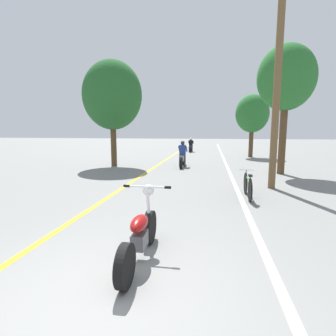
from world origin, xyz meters
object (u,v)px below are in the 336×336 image
Objects in this scene: utility_pole at (277,81)px; roadside_tree_left at (112,95)px; motorcycle_rider_far at (191,146)px; motorcycle_foreground at (140,234)px; roadside_tree_right_far at (252,114)px; bicycle_parked at (248,186)px; roadside_tree_right_near at (286,79)px; motorcycle_rider_lead at (183,157)px.

utility_pole reaches higher than roadside_tree_left.
roadside_tree_left reaches higher than motorcycle_rider_far.
roadside_tree_left is 11.85m from motorcycle_foreground.
roadside_tree_right_far is at bearing 85.68° from utility_pole.
roadside_tree_left is 2.94× the size of motorcycle_foreground.
roadside_tree_left is 3.45× the size of bicycle_parked.
roadside_tree_right_far is at bearing 76.47° from motorcycle_foreground.
motorcycle_foreground is (4.40, -10.43, -3.51)m from roadside_tree_left.
roadside_tree_right_near is 3.44× the size of bicycle_parked.
motorcycle_foreground is (-4.32, -9.07, -3.89)m from roadside_tree_right_near.
motorcycle_rider_far is at bearing 71.06° from roadside_tree_left.
motorcycle_foreground is 0.91× the size of motorcycle_rider_lead.
motorcycle_foreground is at bearing -119.06° from utility_pole.
bicycle_parked is (-1.02, -1.52, -3.31)m from utility_pole.
motorcycle_foreground is at bearing -103.53° from roadside_tree_right_far.
motorcycle_rider_far reaches higher than bicycle_parked.
roadside_tree_left is (-8.72, 1.36, -0.38)m from roadside_tree_right_near.
bicycle_parked is (-1.85, -12.55, -2.86)m from roadside_tree_right_far.
bicycle_parked is (2.19, 4.26, -0.06)m from motorcycle_foreground.
roadside_tree_right_far reaches higher than bicycle_parked.
roadside_tree_right_near is 1.00× the size of roadside_tree_left.
utility_pole is at bearing -94.32° from roadside_tree_right_far.
motorcycle_rider_far is at bearing 139.89° from roadside_tree_right_far.
bicycle_parked is at bearing -79.78° from motorcycle_rider_far.
roadside_tree_right_far reaches higher than motorcycle_rider_lead.
roadside_tree_right_far reaches higher than motorcycle_foreground.
roadside_tree_left reaches higher than roadside_tree_right_near.
utility_pole is 3.53m from roadside_tree_right_near.
roadside_tree_left reaches higher than motorcycle_rider_lead.
utility_pole is 3.29× the size of motorcycle_rider_lead.
utility_pole reaches higher than bicycle_parked.
motorcycle_rider_far is (-4.02, 15.12, -3.16)m from utility_pole.
motorcycle_rider_far is (-0.81, 20.90, 0.09)m from motorcycle_foreground.
roadside_tree_left is 2.68× the size of motorcycle_rider_lead.
roadside_tree_right_near is 13.44m from motorcycle_rider_far.
utility_pole is 6.93m from motorcycle_rider_lead.
bicycle_parked is (2.68, -6.47, -0.17)m from motorcycle_rider_lead.
motorcycle_rider_far is at bearing 113.47° from roadside_tree_right_near.
motorcycle_rider_lead is at bearing 4.40° from roadside_tree_left.
motorcycle_foreground is at bearing -67.12° from roadside_tree_left.
bicycle_parked is at bearing -43.13° from roadside_tree_left.
motorcycle_rider_far is (3.59, 10.46, -3.42)m from roadside_tree_left.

